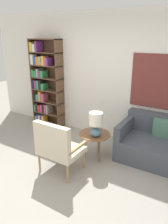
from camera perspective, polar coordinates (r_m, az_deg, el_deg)
ground_plane at (r=3.72m, az=-8.63°, el=-17.35°), size 14.00×14.00×0.00m
wall_back at (r=4.76m, az=6.77°, el=8.96°), size 6.40×0.08×2.70m
bookshelf at (r=5.57m, az=-10.33°, el=7.01°), size 0.81×0.30×2.13m
armchair at (r=3.62m, az=-7.08°, el=-8.62°), size 0.70×0.59×0.93m
side_table at (r=4.05m, az=2.76°, el=-6.24°), size 0.58×0.58×0.51m
table_lamp at (r=3.83m, az=3.12°, el=-3.02°), size 0.24×0.24×0.45m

